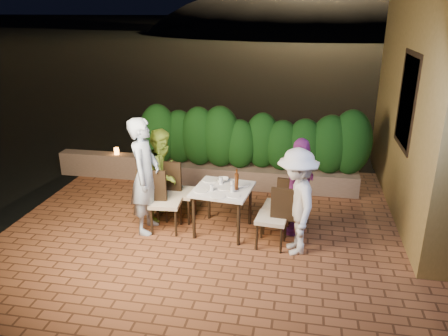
% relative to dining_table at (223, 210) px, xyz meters
% --- Properties ---
extents(ground, '(400.00, 400.00, 0.00)m').
position_rel_dining_table_xyz_m(ground, '(-0.00, -0.33, -0.40)').
color(ground, black).
rests_on(ground, ground).
extents(terrace_floor, '(7.00, 6.00, 0.15)m').
position_rel_dining_table_xyz_m(terrace_floor, '(-0.00, 0.17, -0.45)').
color(terrace_floor, brown).
rests_on(terrace_floor, ground).
extents(window_pane, '(0.08, 1.00, 1.40)m').
position_rel_dining_table_xyz_m(window_pane, '(2.82, 1.17, 1.62)').
color(window_pane, black).
rests_on(window_pane, building_wall).
extents(window_frame, '(0.06, 1.15, 1.55)m').
position_rel_dining_table_xyz_m(window_frame, '(2.81, 1.17, 1.62)').
color(window_frame, black).
rests_on(window_frame, building_wall).
extents(planter, '(4.20, 0.55, 0.40)m').
position_rel_dining_table_xyz_m(planter, '(0.20, 1.97, -0.17)').
color(planter, brown).
rests_on(planter, ground).
extents(hedge, '(4.00, 0.70, 1.10)m').
position_rel_dining_table_xyz_m(hedge, '(0.20, 1.97, 0.57)').
color(hedge, '#10370F').
rests_on(hedge, planter).
extents(parapet, '(2.20, 0.30, 0.50)m').
position_rel_dining_table_xyz_m(parapet, '(-2.80, 1.97, -0.12)').
color(parapet, brown).
rests_on(parapet, ground).
extents(hill, '(52.00, 40.00, 22.00)m').
position_rel_dining_table_xyz_m(hill, '(2.00, 59.67, -4.38)').
color(hill, black).
rests_on(hill, ground).
extents(dining_table, '(0.96, 0.96, 0.75)m').
position_rel_dining_table_xyz_m(dining_table, '(0.00, 0.00, 0.00)').
color(dining_table, white).
rests_on(dining_table, ground).
extents(plate_nw, '(0.21, 0.21, 0.01)m').
position_rel_dining_table_xyz_m(plate_nw, '(-0.31, -0.18, 0.38)').
color(plate_nw, white).
rests_on(plate_nw, dining_table).
extents(plate_sw, '(0.23, 0.23, 0.01)m').
position_rel_dining_table_xyz_m(plate_sw, '(-0.27, 0.27, 0.38)').
color(plate_sw, white).
rests_on(plate_sw, dining_table).
extents(plate_ne, '(0.21, 0.21, 0.01)m').
position_rel_dining_table_xyz_m(plate_ne, '(0.22, -0.26, 0.38)').
color(plate_ne, white).
rests_on(plate_ne, dining_table).
extents(plate_se, '(0.22, 0.22, 0.01)m').
position_rel_dining_table_xyz_m(plate_se, '(0.29, 0.21, 0.38)').
color(plate_se, white).
rests_on(plate_se, dining_table).
extents(plate_centre, '(0.20, 0.20, 0.01)m').
position_rel_dining_table_xyz_m(plate_centre, '(0.02, -0.01, 0.38)').
color(plate_centre, white).
rests_on(plate_centre, dining_table).
extents(plate_front, '(0.22, 0.22, 0.01)m').
position_rel_dining_table_xyz_m(plate_front, '(-0.01, -0.34, 0.38)').
color(plate_front, white).
rests_on(plate_front, dining_table).
extents(glass_nw, '(0.06, 0.06, 0.10)m').
position_rel_dining_table_xyz_m(glass_nw, '(-0.15, -0.12, 0.43)').
color(glass_nw, silver).
rests_on(glass_nw, dining_table).
extents(glass_sw, '(0.07, 0.07, 0.12)m').
position_rel_dining_table_xyz_m(glass_sw, '(-0.06, 0.17, 0.43)').
color(glass_sw, silver).
rests_on(glass_sw, dining_table).
extents(glass_ne, '(0.06, 0.06, 0.11)m').
position_rel_dining_table_xyz_m(glass_ne, '(0.17, -0.14, 0.43)').
color(glass_ne, silver).
rests_on(glass_ne, dining_table).
extents(glass_se, '(0.06, 0.06, 0.10)m').
position_rel_dining_table_xyz_m(glass_se, '(0.13, 0.10, 0.42)').
color(glass_se, silver).
rests_on(glass_se, dining_table).
extents(beer_bottle, '(0.06, 0.06, 0.33)m').
position_rel_dining_table_xyz_m(beer_bottle, '(0.22, -0.01, 0.54)').
color(beer_bottle, '#46210B').
rests_on(beer_bottle, dining_table).
extents(bowl, '(0.20, 0.20, 0.05)m').
position_rel_dining_table_xyz_m(bowl, '(-0.06, 0.30, 0.40)').
color(bowl, white).
rests_on(bowl, dining_table).
extents(chair_left_front, '(0.51, 0.51, 1.02)m').
position_rel_dining_table_xyz_m(chair_left_front, '(-0.90, -0.13, 0.13)').
color(chair_left_front, black).
rests_on(chair_left_front, ground).
extents(chair_left_back, '(0.49, 0.49, 1.02)m').
position_rel_dining_table_xyz_m(chair_left_back, '(-0.78, 0.30, 0.13)').
color(chair_left_back, black).
rests_on(chair_left_back, ground).
extents(chair_right_front, '(0.48, 0.48, 0.96)m').
position_rel_dining_table_xyz_m(chair_right_front, '(0.80, -0.32, 0.10)').
color(chair_right_front, black).
rests_on(chair_right_front, ground).
extents(chair_right_back, '(0.48, 0.48, 0.93)m').
position_rel_dining_table_xyz_m(chair_right_back, '(0.86, 0.15, 0.09)').
color(chair_right_back, black).
rests_on(chair_right_back, ground).
extents(diner_blue, '(0.48, 0.70, 1.87)m').
position_rel_dining_table_xyz_m(diner_blue, '(-1.21, -0.17, 0.56)').
color(diner_blue, '#ADC4DE').
rests_on(diner_blue, ground).
extents(diner_green, '(0.72, 0.86, 1.55)m').
position_rel_dining_table_xyz_m(diner_green, '(-1.10, 0.37, 0.40)').
color(diner_green, '#A2CA3F').
rests_on(diner_green, ground).
extents(diner_white, '(0.82, 1.14, 1.59)m').
position_rel_dining_table_xyz_m(diner_white, '(1.15, -0.42, 0.42)').
color(diner_white, silver).
rests_on(diner_white, ground).
extents(diner_purple, '(0.70, 1.01, 1.58)m').
position_rel_dining_table_xyz_m(diner_purple, '(1.19, 0.17, 0.42)').
color(diner_purple, '#7D2976').
rests_on(diner_purple, ground).
extents(parapet_lamp, '(0.10, 0.10, 0.14)m').
position_rel_dining_table_xyz_m(parapet_lamp, '(-2.65, 1.97, 0.20)').
color(parapet_lamp, orange).
rests_on(parapet_lamp, parapet).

